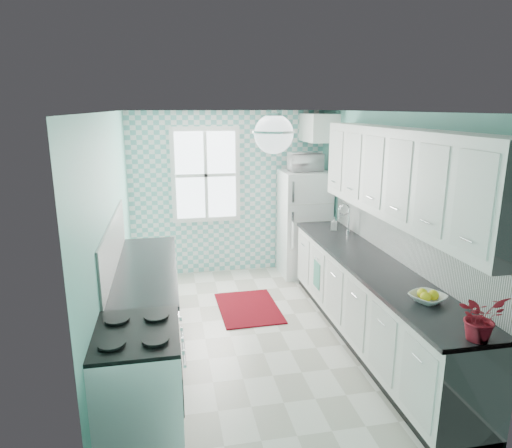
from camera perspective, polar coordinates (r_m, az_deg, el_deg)
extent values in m
cube|color=silver|center=(5.43, -0.01, -13.68)|extent=(3.00, 4.40, 0.02)
cube|color=white|center=(4.79, -0.01, 13.98)|extent=(3.00, 4.40, 0.02)
cube|color=#6EBFAF|center=(7.09, -3.45, 3.86)|extent=(3.00, 0.02, 2.50)
cube|color=#6EBFAF|center=(2.95, 8.42, -11.80)|extent=(3.00, 0.02, 2.50)
cube|color=#6EBFAF|center=(4.91, -17.59, -1.58)|extent=(0.02, 4.40, 2.50)
cube|color=#6EBFAF|center=(5.45, 15.78, 0.09)|extent=(0.02, 4.40, 2.50)
cube|color=#6BB9B3|center=(7.07, -3.42, 3.82)|extent=(3.00, 0.01, 2.50)
cube|color=white|center=(6.96, -6.31, 6.10)|extent=(1.04, 0.05, 1.44)
cube|color=white|center=(6.94, -6.29, 6.08)|extent=(0.90, 0.02, 1.30)
cube|color=white|center=(5.11, 17.51, -1.61)|extent=(0.02, 3.60, 0.51)
cube|color=white|center=(4.85, -17.37, -2.44)|extent=(0.02, 2.15, 0.51)
cube|color=white|center=(4.72, 17.65, 5.87)|extent=(0.33, 3.20, 0.90)
cube|color=white|center=(6.90, 7.86, 11.83)|extent=(0.40, 0.74, 0.40)
cylinder|color=silver|center=(4.01, 2.24, 13.46)|extent=(0.14, 0.14, 0.04)
cylinder|color=silver|center=(4.01, 2.23, 12.46)|extent=(0.02, 0.02, 0.12)
sphere|color=white|center=(4.01, 2.22, 11.17)|extent=(0.34, 0.34, 0.34)
cube|color=white|center=(5.23, 14.07, -9.67)|extent=(0.60, 3.60, 0.90)
cube|color=black|center=(5.05, 14.24, -4.82)|extent=(0.63, 3.60, 0.04)
cube|color=white|center=(5.08, -13.46, -10.36)|extent=(0.60, 2.15, 0.90)
cube|color=black|center=(4.91, -13.61, -5.35)|extent=(0.63, 2.15, 0.04)
cube|color=white|center=(7.05, 6.00, 0.07)|extent=(0.70, 0.67, 1.62)
cube|color=silver|center=(6.66, 6.92, 2.47)|extent=(0.69, 0.01, 0.02)
cube|color=silver|center=(6.52, 4.66, 4.02)|extent=(0.03, 0.03, 0.30)
cube|color=silver|center=(6.65, 4.56, -0.78)|extent=(0.03, 0.03, 0.54)
cube|color=white|center=(3.75, -14.34, -19.42)|extent=(0.63, 0.79, 0.94)
cube|color=black|center=(3.52, -14.82, -13.03)|extent=(0.63, 0.79, 0.03)
cube|color=black|center=(3.71, -9.25, -18.49)|extent=(0.01, 0.52, 0.31)
cube|color=silver|center=(6.02, 9.96, -1.47)|extent=(0.46, 0.39, 0.12)
cylinder|color=silver|center=(6.03, 11.53, 0.45)|extent=(0.02, 0.02, 0.30)
torus|color=silver|center=(5.97, 11.04, 2.19)|extent=(0.16, 0.02, 0.16)
cube|color=#830308|center=(6.04, -0.94, -10.44)|extent=(0.78, 1.10, 0.02)
cube|color=#6CB3B5|center=(5.88, 7.62, -6.30)|extent=(0.07, 0.22, 0.34)
imported|color=silver|center=(4.18, 20.65, -8.65)|extent=(0.38, 0.38, 0.07)
imported|color=#B00A16|center=(3.64, 26.25, -10.37)|extent=(0.35, 0.32, 0.35)
imported|color=#99AAB1|center=(6.21, 9.73, 0.05)|extent=(0.10, 0.10, 0.17)
imported|color=white|center=(6.88, 6.21, 7.68)|extent=(0.49, 0.35, 0.26)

